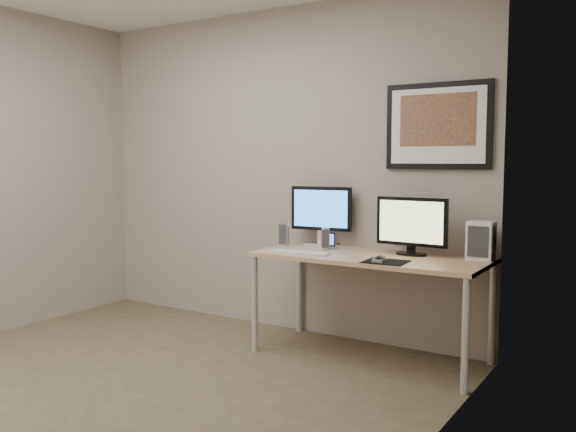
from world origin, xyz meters
name	(u,v)px	position (x,y,z in m)	size (l,w,h in m)	color
floor	(123,390)	(0.00, 0.00, 0.00)	(3.60, 3.60, 0.00)	#4D4230
room	(170,119)	(0.00, 0.45, 1.64)	(3.60, 3.60, 3.60)	white
desk	(370,264)	(1.00, 1.35, 0.66)	(1.60, 0.70, 0.73)	#A3794F
framed_art	(438,126)	(1.35, 1.68, 1.62)	(0.75, 0.04, 0.60)	black
monitor_large	(321,213)	(0.47, 1.60, 0.98)	(0.50, 0.18, 0.45)	#B4B4B9
monitor_tv	(411,224)	(1.25, 1.48, 0.94)	(0.51, 0.13, 0.40)	black
speaker_left	(284,234)	(0.25, 1.43, 0.82)	(0.07, 0.07, 0.18)	#B4B4B9
speaker_right	(326,238)	(0.61, 1.42, 0.81)	(0.06, 0.06, 0.16)	#B4B4B9
phone_dock	(331,240)	(0.63, 1.48, 0.79)	(0.06, 0.06, 0.12)	black
keyboard	(299,253)	(0.56, 1.13, 0.74)	(0.43, 0.12, 0.02)	silver
mousepad	(386,262)	(1.21, 1.13, 0.73)	(0.27, 0.24, 0.00)	black
mouse	(380,259)	(1.18, 1.11, 0.75)	(0.07, 0.12, 0.04)	black
fan_unit	(481,241)	(1.71, 1.54, 0.86)	(0.17, 0.12, 0.26)	silver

